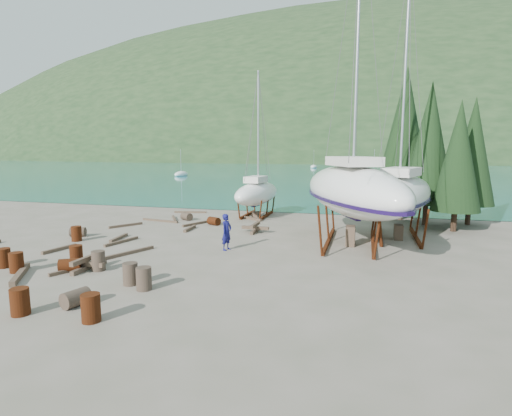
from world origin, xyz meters
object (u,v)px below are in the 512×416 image
(worker, at_px, (227,232))
(large_sailboat_near, at_px, (352,190))
(small_sailboat_shore, at_px, (257,193))
(large_sailboat_far, at_px, (400,195))

(worker, bearing_deg, large_sailboat_near, -46.62)
(large_sailboat_near, height_order, worker, large_sailboat_near)
(small_sailboat_shore, bearing_deg, worker, -75.82)
(small_sailboat_shore, bearing_deg, large_sailboat_far, -21.11)
(large_sailboat_far, height_order, small_sailboat_shore, large_sailboat_far)
(large_sailboat_far, bearing_deg, worker, -129.16)
(large_sailboat_near, xyz_separation_m, worker, (-6.31, -3.35, -2.09))
(large_sailboat_far, relative_size, worker, 8.26)
(large_sailboat_near, xyz_separation_m, small_sailboat_shore, (-7.72, 7.88, -1.17))
(large_sailboat_far, bearing_deg, large_sailboat_near, -120.90)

